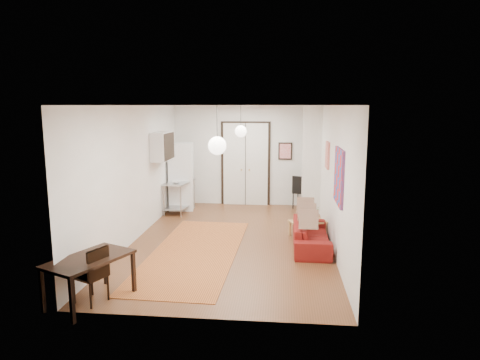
# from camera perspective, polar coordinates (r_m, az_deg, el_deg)

# --- Properties ---
(floor) EXTENTS (7.00, 7.00, 0.00)m
(floor) POSITION_cam_1_polar(r_m,az_deg,el_deg) (9.42, -1.08, -8.03)
(floor) COLOR brown
(floor) RESTS_ON ground
(ceiling) EXTENTS (4.20, 7.00, 0.02)m
(ceiling) POSITION_cam_1_polar(r_m,az_deg,el_deg) (8.96, -1.14, 9.91)
(ceiling) COLOR white
(ceiling) RESTS_ON wall_back
(wall_back) EXTENTS (4.20, 0.02, 2.90)m
(wall_back) POSITION_cam_1_polar(r_m,az_deg,el_deg) (12.53, 0.77, 3.25)
(wall_back) COLOR silver
(wall_back) RESTS_ON floor
(wall_front) EXTENTS (4.20, 0.02, 2.90)m
(wall_front) POSITION_cam_1_polar(r_m,az_deg,el_deg) (5.69, -5.26, -4.87)
(wall_front) COLOR silver
(wall_front) RESTS_ON floor
(wall_left) EXTENTS (0.02, 7.00, 2.90)m
(wall_left) POSITION_cam_1_polar(r_m,az_deg,el_deg) (9.55, -13.73, 0.90)
(wall_left) COLOR silver
(wall_left) RESTS_ON floor
(wall_right) EXTENTS (0.02, 7.00, 2.90)m
(wall_right) POSITION_cam_1_polar(r_m,az_deg,el_deg) (9.08, 12.18, 0.50)
(wall_right) COLOR silver
(wall_right) RESTS_ON floor
(double_doors) EXTENTS (1.44, 0.06, 2.50)m
(double_doors) POSITION_cam_1_polar(r_m,az_deg,el_deg) (12.51, 0.75, 2.09)
(double_doors) COLOR white
(double_doors) RESTS_ON wall_back
(stub_partition) EXTENTS (0.50, 0.10, 2.90)m
(stub_partition) POSITION_cam_1_polar(r_m,az_deg,el_deg) (11.57, 9.54, 2.57)
(stub_partition) COLOR silver
(stub_partition) RESTS_ON floor
(wall_cabinet) EXTENTS (0.35, 1.00, 0.70)m
(wall_cabinet) POSITION_cam_1_polar(r_m,az_deg,el_deg) (10.86, -10.32, 4.46)
(wall_cabinet) COLOR silver
(wall_cabinet) RESTS_ON wall_left
(painting_popart) EXTENTS (0.05, 1.00, 1.00)m
(painting_popart) POSITION_cam_1_polar(r_m,az_deg,el_deg) (7.82, 13.06, 0.46)
(painting_popart) COLOR red
(painting_popart) RESTS_ON wall_right
(painting_abstract) EXTENTS (0.05, 0.50, 0.60)m
(painting_abstract) POSITION_cam_1_polar(r_m,az_deg,el_deg) (9.81, 11.59, 3.27)
(painting_abstract) COLOR beige
(painting_abstract) RESTS_ON wall_right
(poster_back) EXTENTS (0.40, 0.03, 0.50)m
(poster_back) POSITION_cam_1_polar(r_m,az_deg,el_deg) (12.44, 6.05, 3.85)
(poster_back) COLOR red
(poster_back) RESTS_ON wall_back
(print_left) EXTENTS (0.03, 0.44, 0.54)m
(print_left) POSITION_cam_1_polar(r_m,az_deg,el_deg) (11.38, -10.37, 4.95)
(print_left) COLOR #8D5D3A
(print_left) RESTS_ON wall_left
(pendant_back) EXTENTS (0.30, 0.30, 0.80)m
(pendant_back) POSITION_cam_1_polar(r_m,az_deg,el_deg) (10.97, 0.11, 6.51)
(pendant_back) COLOR white
(pendant_back) RESTS_ON ceiling
(pendant_front) EXTENTS (0.30, 0.30, 0.80)m
(pendant_front) POSITION_cam_1_polar(r_m,az_deg,el_deg) (7.01, -3.05, 4.60)
(pendant_front) COLOR white
(pendant_front) RESTS_ON ceiling
(kilim_rug) EXTENTS (1.80, 4.48, 0.01)m
(kilim_rug) POSITION_cam_1_polar(r_m,az_deg,el_deg) (8.73, -6.03, -9.50)
(kilim_rug) COLOR #B9642E
(kilim_rug) RESTS_ON floor
(sofa) EXTENTS (1.84, 0.74, 0.54)m
(sofa) POSITION_cam_1_polar(r_m,az_deg,el_deg) (9.00, 9.47, -7.23)
(sofa) COLOR maroon
(sofa) RESTS_ON floor
(coffee_table) EXTENTS (0.90, 0.71, 0.35)m
(coffee_table) POSITION_cam_1_polar(r_m,az_deg,el_deg) (9.74, 9.02, -5.67)
(coffee_table) COLOR tan
(coffee_table) RESTS_ON floor
(potted_plant) EXTENTS (0.36, 0.39, 0.34)m
(potted_plant) POSITION_cam_1_polar(r_m,az_deg,el_deg) (9.69, 9.60, -4.43)
(potted_plant) COLOR #31642D
(potted_plant) RESTS_ON coffee_table
(kitchen_counter) EXTENTS (0.71, 1.19, 0.86)m
(kitchen_counter) POSITION_cam_1_polar(r_m,az_deg,el_deg) (11.85, -8.10, -1.66)
(kitchen_counter) COLOR #ADAFB2
(kitchen_counter) RESTS_ON floor
(bowl) EXTENTS (0.25, 0.25, 0.05)m
(bowl) POSITION_cam_1_polar(r_m,az_deg,el_deg) (11.50, -8.49, -0.30)
(bowl) COLOR silver
(bowl) RESTS_ON kitchen_counter
(soap_bottle) EXTENTS (0.10, 0.10, 0.18)m
(soap_bottle) POSITION_cam_1_polar(r_m,az_deg,el_deg) (12.02, -7.94, 0.46)
(soap_bottle) COLOR teal
(soap_bottle) RESTS_ON kitchen_counter
(fridge) EXTENTS (0.75, 0.75, 1.88)m
(fridge) POSITION_cam_1_polar(r_m,az_deg,el_deg) (12.11, -7.83, 0.49)
(fridge) COLOR white
(fridge) RESTS_ON floor
(dining_table) EXTENTS (1.16, 1.43, 0.69)m
(dining_table) POSITION_cam_1_polar(r_m,az_deg,el_deg) (6.79, -19.47, -10.34)
(dining_table) COLOR black
(dining_table) RESTS_ON floor
(dining_chair_near) EXTENTS (0.53, 0.63, 0.86)m
(dining_chair_near) POSITION_cam_1_polar(r_m,az_deg,el_deg) (6.90, -19.07, -11.07)
(dining_chair_near) COLOR #331D10
(dining_chair_near) RESTS_ON floor
(dining_chair_far) EXTENTS (0.53, 0.63, 0.86)m
(dining_chair_far) POSITION_cam_1_polar(r_m,az_deg,el_deg) (6.90, -19.07, -11.07)
(dining_chair_far) COLOR #331D10
(dining_chair_far) RESTS_ON floor
(black_side_chair) EXTENTS (0.57, 0.58, 0.95)m
(black_side_chair) POSITION_cam_1_polar(r_m,az_deg,el_deg) (12.38, 8.24, -1.12)
(black_side_chair) COLOR black
(black_side_chair) RESTS_ON floor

